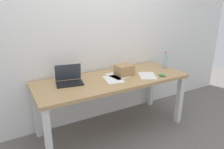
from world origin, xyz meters
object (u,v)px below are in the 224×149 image
Objects in this scene: desk at (112,85)px; computer_mouse at (162,75)px; cardboard_box at (124,70)px; laptop_left at (69,79)px; beer_bottle at (165,62)px.

computer_mouse is at bearing -22.15° from desk.
cardboard_box is (0.21, 0.04, 0.16)m from desk.
beer_bottle is at bearing -3.68° from laptop_left.
beer_bottle is 0.38m from computer_mouse.
desk is at bearing 131.53° from computer_mouse.
cardboard_box is at bearing 118.64° from computer_mouse.
laptop_left reaches higher than cardboard_box.
laptop_left is at bearing 175.52° from cardboard_box.
desk is 0.91m from beer_bottle.
beer_bottle is 0.69m from cardboard_box.
cardboard_box is (-0.68, 0.03, -0.03)m from beer_bottle.
beer_bottle is 1.10× the size of cardboard_box.
cardboard_box is at bearing -4.48° from laptop_left.
computer_mouse is 0.44× the size of cardboard_box.
laptop_left is 1.21m from computer_mouse.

